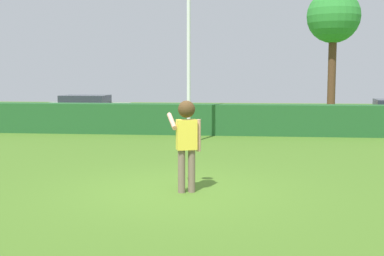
% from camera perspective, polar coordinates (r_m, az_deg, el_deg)
% --- Properties ---
extents(ground_plane, '(60.00, 60.00, 0.00)m').
position_cam_1_polar(ground_plane, '(9.91, -1.86, -7.18)').
color(ground_plane, '#497323').
extents(person, '(0.72, 0.66, 1.79)m').
position_cam_1_polar(person, '(9.60, -0.64, -0.74)').
color(person, '#796354').
rests_on(person, ground).
extents(frisbee, '(0.26, 0.26, 0.10)m').
position_cam_1_polar(frisbee, '(10.13, -0.03, 0.44)').
color(frisbee, orange).
extents(lamppost, '(0.24, 0.24, 6.64)m').
position_cam_1_polar(lamppost, '(16.47, -0.39, 10.90)').
color(lamppost, silver).
rests_on(lamppost, ground).
extents(hedge_row, '(18.59, 0.90, 1.15)m').
position_cam_1_polar(hedge_row, '(18.96, 1.97, 1.00)').
color(hedge_row, '#225728').
rests_on(hedge_row, ground).
extents(parked_car_silver, '(4.24, 1.88, 1.25)m').
position_cam_1_polar(parked_car_silver, '(25.12, -12.05, 2.41)').
color(parked_car_silver, '#B7B7BC').
rests_on(parked_car_silver, ground).
extents(willow_tree, '(2.91, 2.91, 6.88)m').
position_cam_1_polar(willow_tree, '(29.07, 15.83, 11.95)').
color(willow_tree, '#543520').
rests_on(willow_tree, ground).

